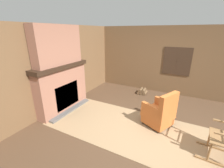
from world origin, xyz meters
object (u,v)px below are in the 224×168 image
Objects in this scene: firewood_stack at (142,91)px; storage_case at (62,61)px; armchair at (160,113)px; oil_lamp_vase at (38,66)px.

firewood_stack is 3.09m from storage_case.
firewood_stack is (-0.96, 1.79, -0.26)m from armchair.
armchair is at bearing 21.76° from oil_lamp_vase.
firewood_stack is at bearing 49.83° from storage_case.
oil_lamp_vase is at bearing 47.32° from armchair.
firewood_stack is 3.67m from oil_lamp_vase.
storage_case is at bearing 32.31° from armchair.
oil_lamp_vase is at bearing -90.01° from storage_case.
armchair is 4.49× the size of storage_case.
storage_case is at bearing 89.99° from oil_lamp_vase.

